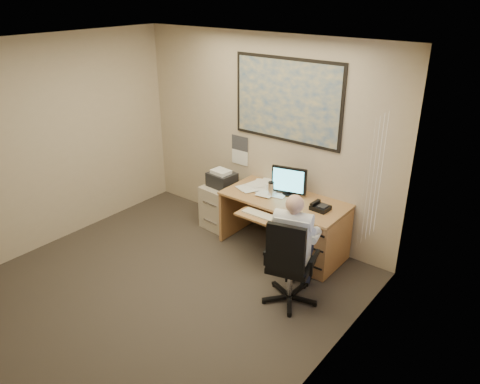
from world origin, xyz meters
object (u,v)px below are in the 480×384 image
Objects in this scene: desk at (306,227)px; office_chair at (287,278)px; filing_cabinet at (222,202)px; person at (293,249)px.

office_chair is at bearing -71.50° from desk.
office_chair is (1.71, -0.95, -0.06)m from filing_cabinet.
desk reaches higher than office_chair.
office_chair is 0.82× the size of person.
person is at bearing -21.85° from filing_cabinet.
desk is 1.85× the size of filing_cabinet.
office_chair is at bearing -115.40° from person.
desk is at bearing 93.81° from office_chair.
filing_cabinet is 1.96m from office_chair.
person reaches higher than office_chair.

